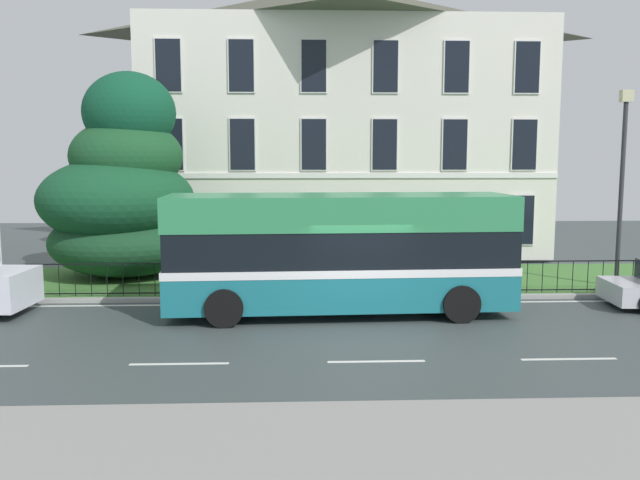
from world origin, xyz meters
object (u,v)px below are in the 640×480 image
evergreen_tree (123,195)px  single_decker_bus (340,252)px  georgian_townhouse (340,116)px  street_lamp_post (622,174)px

evergreen_tree → single_decker_bus: evergreen_tree is taller
georgian_townhouse → single_decker_bus: (-0.94, -13.63, -4.39)m
georgian_townhouse → street_lamp_post: size_ratio=2.74×
georgian_townhouse → evergreen_tree: georgian_townhouse is taller
evergreen_tree → single_decker_bus: bearing=-37.4°
georgian_townhouse → evergreen_tree: 11.89m
single_decker_bus → street_lamp_post: (8.94, 2.83, 1.96)m
georgian_townhouse → evergreen_tree: size_ratio=2.41×
georgian_townhouse → street_lamp_post: 13.66m
georgian_townhouse → single_decker_bus: 14.35m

